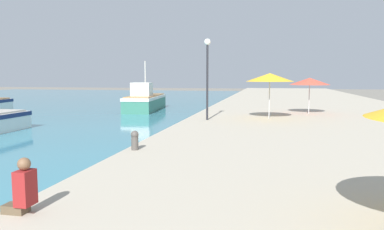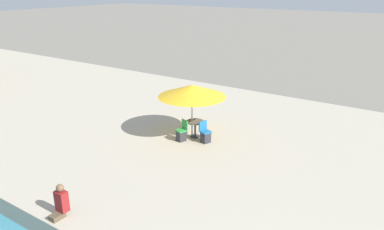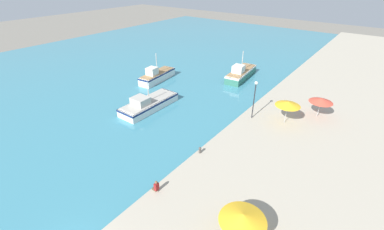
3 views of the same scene
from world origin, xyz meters
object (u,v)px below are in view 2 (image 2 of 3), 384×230
Objects in this scene: cafe_umbrella_pink at (192,91)px; cafe_table at (195,126)px; person_at_quay at (61,202)px; cafe_chair_right at (182,134)px; cafe_chair_left at (205,135)px.

cafe_umbrella_pink reaches higher than cafe_table.
cafe_table is at bearing 0.47° from person_at_quay.
cafe_umbrella_pink is 3.70× the size of cafe_table.
cafe_umbrella_pink is 3.26× the size of cafe_chair_right.
cafe_table is 7.21m from person_at_quay.
cafe_umbrella_pink reaches higher than person_at_quay.
cafe_chair_right is at bearing 172.54° from cafe_umbrella_pink.
person_at_quay is at bearing 113.18° from cafe_chair_right.
cafe_table is at bearing -88.36° from cafe_umbrella_pink.
cafe_chair_right reaches higher than cafe_table.
cafe_chair_left is at bearing -5.10° from person_at_quay.
cafe_umbrella_pink is 1.99m from cafe_chair_left.
cafe_umbrella_pink is 2.87× the size of person_at_quay.
cafe_chair_right is 0.88× the size of person_at_quay.
person_at_quay reaches higher than cafe_chair_left.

